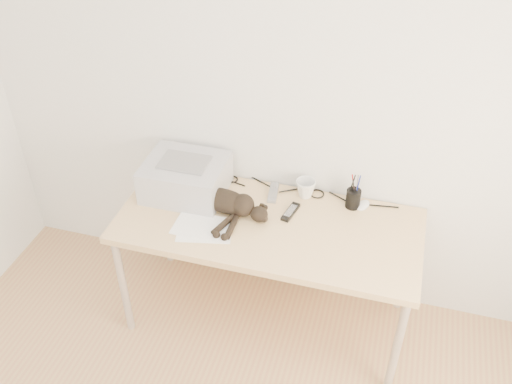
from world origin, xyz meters
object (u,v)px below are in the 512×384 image
(desk, at_px, (272,232))
(mug, at_px, (306,189))
(printer, at_px, (186,177))
(pen_cup, at_px, (353,198))
(cat, at_px, (220,202))
(mouse, at_px, (363,204))

(desk, bearing_deg, mug, 54.49)
(printer, xyz_separation_m, pen_cup, (0.92, 0.12, -0.04))
(desk, xyz_separation_m, printer, (-0.51, 0.05, 0.23))
(desk, xyz_separation_m, mug, (0.14, 0.19, 0.19))
(cat, height_order, mouse, cat)
(cat, bearing_deg, mouse, 25.74)
(mug, relative_size, mouse, 1.07)
(printer, xyz_separation_m, mouse, (0.97, 0.14, -0.08))
(cat, bearing_deg, mug, 38.14)
(mug, bearing_deg, printer, -167.54)
(pen_cup, bearing_deg, printer, -172.34)
(desk, relative_size, pen_cup, 7.89)
(mug, height_order, mouse, mug)
(cat, relative_size, mug, 5.43)
(desk, distance_m, mug, 0.30)
(desk, distance_m, mouse, 0.52)
(printer, bearing_deg, mug, 12.46)
(cat, relative_size, mouse, 5.82)
(desk, relative_size, mug, 14.32)
(printer, bearing_deg, desk, -5.62)
(cat, bearing_deg, pen_cup, 25.62)
(cat, distance_m, mug, 0.48)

